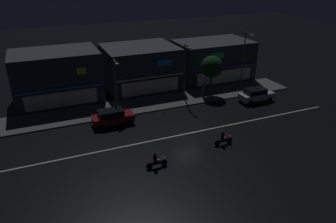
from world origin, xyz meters
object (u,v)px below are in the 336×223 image
(parked_car_near_kerb, at_px, (256,95))
(traffic_cone, at_px, (164,111))
(motorcycle_following, at_px, (156,161))
(streetlamp_mid, at_px, (185,67))
(streetlamp_west, at_px, (116,81))
(motorcycle_lead, at_px, (223,139))
(parked_car_trailing, at_px, (112,117))
(pedestrian_on_sidewalk, at_px, (203,90))
(streetlamp_east, at_px, (245,56))

(parked_car_near_kerb, relative_size, traffic_cone, 7.82)
(motorcycle_following, bearing_deg, streetlamp_mid, -132.67)
(streetlamp_mid, xyz_separation_m, traffic_cone, (-4.00, -2.76, -3.94))
(streetlamp_west, bearing_deg, motorcycle_lead, -56.72)
(streetlamp_mid, height_order, motorcycle_lead, streetlamp_mid)
(streetlamp_west, relative_size, traffic_cone, 11.10)
(streetlamp_west, bearing_deg, parked_car_near_kerb, -11.32)
(parked_car_trailing, distance_m, traffic_cone, 6.12)
(parked_car_near_kerb, xyz_separation_m, motorcycle_following, (-16.62, -8.82, -0.24))
(pedestrian_on_sidewalk, relative_size, motorcycle_following, 1.02)
(motorcycle_following, xyz_separation_m, traffic_cone, (4.72, 9.92, -0.36))
(streetlamp_east, height_order, parked_car_near_kerb, streetlamp_east)
(parked_car_near_kerb, bearing_deg, motorcycle_lead, -140.87)
(streetlamp_east, relative_size, parked_car_trailing, 1.75)
(streetlamp_mid, xyz_separation_m, parked_car_near_kerb, (7.91, -3.87, -3.34))
(parked_car_near_kerb, relative_size, motorcycle_following, 2.26)
(streetlamp_west, height_order, parked_car_near_kerb, streetlamp_west)
(streetlamp_mid, xyz_separation_m, parked_car_trailing, (-10.06, -3.29, -3.34))
(pedestrian_on_sidewalk, distance_m, motorcycle_lead, 12.07)
(parked_car_near_kerb, height_order, traffic_cone, parked_car_near_kerb)
(motorcycle_following, bearing_deg, parked_car_near_kerb, -160.24)
(streetlamp_west, relative_size, motorcycle_following, 3.21)
(motorcycle_following, distance_m, traffic_cone, 10.99)
(streetlamp_east, distance_m, traffic_cone, 14.09)
(streetlamp_west, bearing_deg, parked_car_trailing, -114.64)
(pedestrian_on_sidewalk, bearing_deg, streetlamp_east, 33.90)
(pedestrian_on_sidewalk, relative_size, parked_car_trailing, 0.45)
(parked_car_near_kerb, bearing_deg, motorcycle_following, -152.06)
(parked_car_trailing, relative_size, traffic_cone, 7.82)
(streetlamp_east, xyz_separation_m, parked_car_near_kerb, (-1.07, -4.55, -3.68))
(motorcycle_lead, bearing_deg, streetlamp_mid, -104.55)
(streetlamp_mid, relative_size, pedestrian_on_sidewalk, 3.53)
(streetlamp_east, bearing_deg, motorcycle_lead, -130.69)
(parked_car_trailing, height_order, motorcycle_lead, parked_car_trailing)
(streetlamp_east, bearing_deg, streetlamp_west, -176.11)
(streetlamp_west, height_order, streetlamp_east, streetlamp_east)
(parked_car_near_kerb, distance_m, motorcycle_lead, 12.19)
(motorcycle_lead, height_order, traffic_cone, motorcycle_lead)
(motorcycle_lead, height_order, motorcycle_following, same)
(parked_car_near_kerb, height_order, motorcycle_following, parked_car_near_kerb)
(motorcycle_following, bearing_deg, parked_car_trailing, -90.00)
(streetlamp_east, bearing_deg, parked_car_trailing, -168.21)
(streetlamp_mid, distance_m, parked_car_near_kerb, 9.41)
(streetlamp_west, bearing_deg, motorcycle_following, -89.62)
(motorcycle_lead, bearing_deg, parked_car_trailing, -51.08)
(streetlamp_west, height_order, parked_car_trailing, streetlamp_west)
(streetlamp_east, relative_size, pedestrian_on_sidewalk, 3.87)
(streetlamp_east, xyz_separation_m, motorcycle_following, (-17.69, -13.37, -3.92))
(streetlamp_west, height_order, traffic_cone, streetlamp_west)
(motorcycle_lead, xyz_separation_m, motorcycle_following, (-7.16, -1.12, 0.00))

